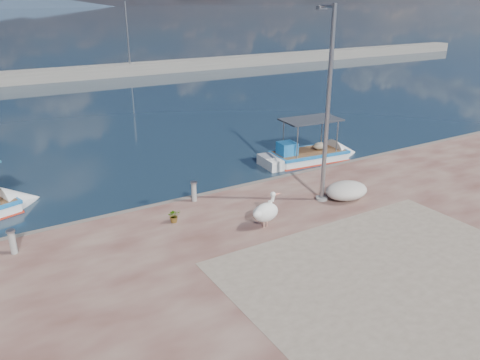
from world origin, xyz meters
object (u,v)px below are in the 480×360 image
at_px(pelican, 266,212).
at_px(bollard_near, 194,191).
at_px(boat_right, 308,157).
at_px(lamp_post, 327,114).

relative_size(pelican, bollard_near, 1.60).
relative_size(boat_right, bollard_near, 6.96).
bearing_deg(boat_right, bollard_near, -155.39).
bearing_deg(lamp_post, boat_right, 55.65).
xyz_separation_m(boat_right, pelican, (-6.50, -5.81, 0.86)).
height_order(pelican, bollard_near, pelican).
height_order(pelican, lamp_post, lamp_post).
xyz_separation_m(pelican, lamp_post, (3.09, 0.82, 2.74)).
distance_m(pelican, lamp_post, 4.21).
xyz_separation_m(boat_right, bollard_near, (-7.61, -2.61, 0.72)).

